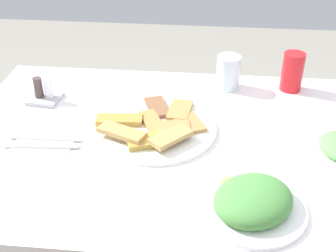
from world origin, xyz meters
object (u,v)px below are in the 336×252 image
at_px(dining_table, 176,165).
at_px(spoon, 41,146).
at_px(drinking_glass, 228,72).
at_px(fork, 46,138).
at_px(salad_plate_rice, 253,202).
at_px(pide_platter, 156,127).
at_px(condiment_caddy, 44,94).
at_px(paper_napkin, 44,143).
at_px(soda_can, 292,72).

relative_size(dining_table, spoon, 6.16).
height_order(drinking_glass, fork, drinking_glass).
height_order(salad_plate_rice, drinking_glass, drinking_glass).
bearing_deg(pide_platter, condiment_caddy, -20.80).
relative_size(drinking_glass, condiment_caddy, 1.08).
xyz_separation_m(paper_napkin, condiment_caddy, (0.07, -0.23, 0.02)).
distance_m(pide_platter, soda_can, 0.49).
xyz_separation_m(dining_table, drinking_glass, (-0.14, -0.31, 0.14)).
distance_m(pide_platter, paper_napkin, 0.30).
xyz_separation_m(soda_can, spoon, (0.67, 0.39, -0.06)).
distance_m(fork, spoon, 0.04).
bearing_deg(drinking_glass, condiment_caddy, 14.29).
height_order(pide_platter, soda_can, soda_can).
height_order(paper_napkin, spoon, spoon).
bearing_deg(paper_napkin, spoon, 90.00).
bearing_deg(fork, soda_can, -153.48).
distance_m(dining_table, spoon, 0.36).
bearing_deg(soda_can, dining_table, 43.53).
bearing_deg(pide_platter, fork, 14.60).
relative_size(spoon, condiment_caddy, 1.94).
xyz_separation_m(soda_can, fork, (0.67, 0.36, -0.06)).
relative_size(dining_table, pide_platter, 3.58).
height_order(drinking_glass, spoon, drinking_glass).
bearing_deg(paper_napkin, fork, -90.00).
distance_m(drinking_glass, fork, 0.59).
relative_size(dining_table, soda_can, 9.71).
bearing_deg(fork, dining_table, -174.80).
bearing_deg(fork, drinking_glass, -145.19).
bearing_deg(salad_plate_rice, spoon, -18.85).
distance_m(pide_platter, fork, 0.29).
distance_m(dining_table, paper_napkin, 0.36).
relative_size(salad_plate_rice, paper_napkin, 1.54).
bearing_deg(spoon, paper_napkin, -94.85).
distance_m(dining_table, fork, 0.36).
bearing_deg(fork, salad_plate_rice, 156.39).
bearing_deg(pide_platter, salad_plate_rice, 130.02).
bearing_deg(soda_can, drinking_glass, 2.26).
bearing_deg(paper_napkin, drinking_glass, -142.50).
distance_m(drinking_glass, condiment_caddy, 0.57).
relative_size(paper_napkin, fork, 0.79).
relative_size(dining_table, fork, 6.11).
xyz_separation_m(soda_can, paper_napkin, (0.67, 0.37, -0.06)).
bearing_deg(condiment_caddy, soda_can, -168.81).
distance_m(pide_platter, spoon, 0.30).
bearing_deg(drinking_glass, fork, 36.12).
xyz_separation_m(pide_platter, spoon, (0.28, 0.11, -0.01)).
distance_m(paper_napkin, condiment_caddy, 0.24).
bearing_deg(spoon, fork, -94.85).
bearing_deg(condiment_caddy, drinking_glass, -165.71).
bearing_deg(drinking_glass, pide_platter, 54.59).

